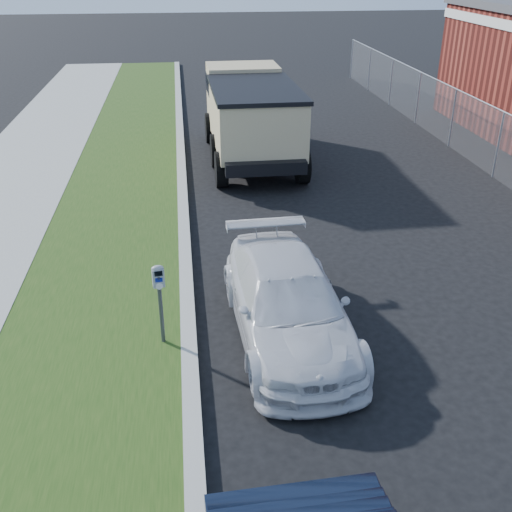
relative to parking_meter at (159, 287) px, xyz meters
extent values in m
plane|color=black|center=(2.99, 0.05, -1.10)|extent=(120.00, 120.00, 0.00)
cube|color=gray|center=(0.39, 2.05, -1.02)|extent=(0.25, 50.00, 0.15)
cube|color=#1C3D10|center=(-1.21, 2.05, -1.03)|extent=(3.00, 50.00, 0.13)
plane|color=slate|center=(8.99, 7.05, -0.20)|extent=(0.00, 30.00, 30.00)
cylinder|color=#8E949B|center=(8.99, 7.05, 0.70)|extent=(0.04, 30.00, 0.04)
cylinder|color=#8E949B|center=(8.99, 7.05, -0.20)|extent=(0.06, 0.06, 1.80)
cylinder|color=#8E949B|center=(8.99, 10.05, -0.20)|extent=(0.06, 0.06, 1.80)
cylinder|color=#8E949B|center=(8.99, 13.05, -0.20)|extent=(0.06, 0.06, 1.80)
cylinder|color=#8E949B|center=(8.99, 16.05, -0.20)|extent=(0.06, 0.06, 1.80)
cylinder|color=#8E949B|center=(8.99, 19.05, -0.20)|extent=(0.06, 0.06, 1.80)
cylinder|color=#8E949B|center=(8.99, 22.05, -0.20)|extent=(0.06, 0.06, 1.80)
cylinder|color=#3F4247|center=(0.00, 0.00, -0.48)|extent=(0.07, 0.07, 0.97)
cube|color=gray|center=(0.00, 0.00, 0.17)|extent=(0.19, 0.14, 0.29)
ellipsoid|color=gray|center=(0.00, 0.00, 0.32)|extent=(0.20, 0.15, 0.11)
cube|color=black|center=(0.01, -0.06, 0.27)|extent=(0.12, 0.03, 0.08)
cube|color=navy|center=(0.01, -0.06, 0.16)|extent=(0.11, 0.02, 0.07)
cylinder|color=silver|center=(0.01, -0.06, 0.05)|extent=(0.11, 0.02, 0.11)
cube|color=#3F4247|center=(0.01, -0.06, 0.19)|extent=(0.04, 0.01, 0.05)
imported|color=silver|center=(1.99, 0.11, -0.48)|extent=(1.91, 4.32, 1.23)
cube|color=black|center=(2.50, 9.39, -0.41)|extent=(2.15, 6.09, 0.33)
cube|color=tan|center=(2.48, 11.56, 0.37)|extent=(2.25, 1.73, 1.89)
cube|color=black|center=(2.48, 11.56, 0.75)|extent=(2.27, 1.75, 0.57)
cube|color=tan|center=(2.51, 8.63, 0.37)|extent=(2.32, 4.00, 1.52)
cube|color=black|center=(2.51, 8.63, 1.16)|extent=(2.41, 4.10, 0.11)
cube|color=black|center=(2.47, 12.46, -0.48)|extent=(2.27, 0.17, 0.28)
cylinder|color=black|center=(1.39, 11.46, -0.62)|extent=(0.31, 0.95, 0.95)
cylinder|color=black|center=(3.57, 11.48, -0.62)|extent=(0.31, 0.95, 0.95)
cylinder|color=black|center=(1.42, 8.90, -0.62)|extent=(0.31, 0.95, 0.95)
cylinder|color=black|center=(3.60, 8.92, -0.62)|extent=(0.31, 0.95, 0.95)
cylinder|color=black|center=(1.44, 7.20, -0.62)|extent=(0.31, 0.95, 0.95)
cylinder|color=black|center=(3.62, 7.22, -0.62)|extent=(0.31, 0.95, 0.95)
camera|label=1|loc=(0.47, -7.88, 4.46)|focal=42.00mm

